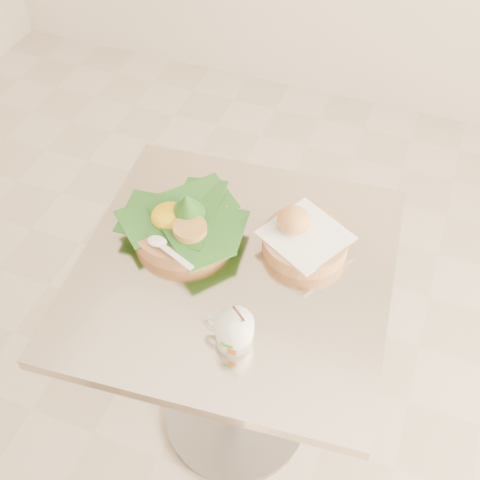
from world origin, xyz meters
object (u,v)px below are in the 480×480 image
(rice_basket, at_px, (182,222))
(bread_basket, at_px, (303,237))
(coffee_mug, at_px, (233,330))
(cafe_table, at_px, (235,322))

(rice_basket, xyz_separation_m, bread_basket, (0.27, 0.06, -0.01))
(bread_basket, height_order, coffee_mug, coffee_mug)
(rice_basket, height_order, coffee_mug, rice_basket)
(bread_basket, bearing_deg, rice_basket, -167.44)
(bread_basket, relative_size, coffee_mug, 1.66)
(rice_basket, distance_m, bread_basket, 0.28)
(bread_basket, distance_m, coffee_mug, 0.30)
(cafe_table, height_order, coffee_mug, coffee_mug)
(bread_basket, xyz_separation_m, coffee_mug, (-0.06, -0.29, 0.01))
(rice_basket, distance_m, coffee_mug, 0.32)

